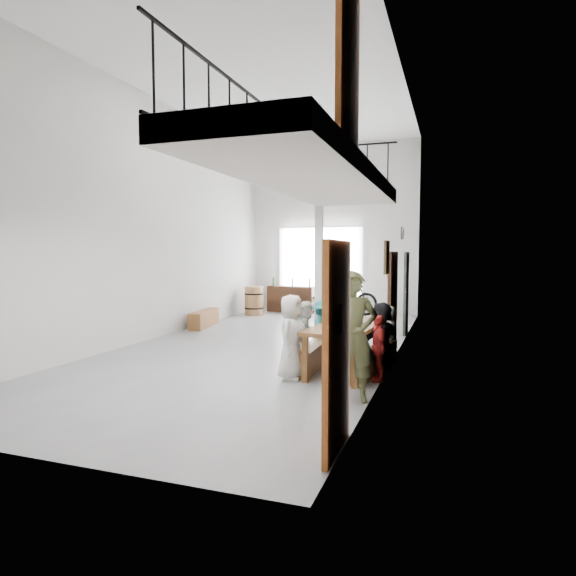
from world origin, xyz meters
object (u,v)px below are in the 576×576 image
at_px(tasting_table, 348,329).
at_px(bench_inner, 314,356).
at_px(serving_counter, 292,299).
at_px(side_bench, 204,319).
at_px(bicycle_near, 325,300).
at_px(oak_barrel, 254,301).
at_px(host_standing, 353,336).

xyz_separation_m(tasting_table, bench_inner, (-0.60, 0.04, -0.50)).
relative_size(bench_inner, serving_counter, 1.09).
relative_size(bench_inner, side_bench, 1.15).
relative_size(bench_inner, bicycle_near, 1.01).
bearing_deg(serving_counter, oak_barrel, -122.63).
bearing_deg(tasting_table, oak_barrel, 129.11).
relative_size(oak_barrel, bicycle_near, 0.51).
distance_m(side_bench, oak_barrel, 2.73).
relative_size(tasting_table, host_standing, 1.33).
relative_size(tasting_table, side_bench, 1.50).
height_order(tasting_table, oak_barrel, oak_barrel).
xyz_separation_m(oak_barrel, bicycle_near, (2.14, 0.77, 0.01)).
distance_m(tasting_table, side_bench, 5.81).
xyz_separation_m(bench_inner, side_bench, (-4.02, 3.44, 0.01)).
bearing_deg(side_bench, bicycle_near, 54.81).
bearing_deg(bench_inner, oak_barrel, 120.15).
distance_m(oak_barrel, serving_counter, 1.41).
bearing_deg(host_standing, serving_counter, 97.76).
bearing_deg(side_bench, bench_inner, -40.58).
xyz_separation_m(bench_inner, oak_barrel, (-3.72, 6.14, 0.25)).
xyz_separation_m(tasting_table, host_standing, (0.41, -1.60, 0.16)).
height_order(serving_counter, host_standing, host_standing).
distance_m(host_standing, bicycle_near, 8.94).
xyz_separation_m(oak_barrel, serving_counter, (0.91, 1.08, -0.02)).
xyz_separation_m(serving_counter, host_standing, (3.82, -8.86, 0.44)).
distance_m(tasting_table, bicycle_near, 7.29).
height_order(side_bench, bicycle_near, bicycle_near).
height_order(bench_inner, serving_counter, serving_counter).
distance_m(side_bench, bicycle_near, 4.25).
xyz_separation_m(bench_inner, host_standing, (1.01, -1.64, 0.67)).
bearing_deg(bicycle_near, serving_counter, 93.36).
bearing_deg(tasting_table, side_bench, 147.17).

